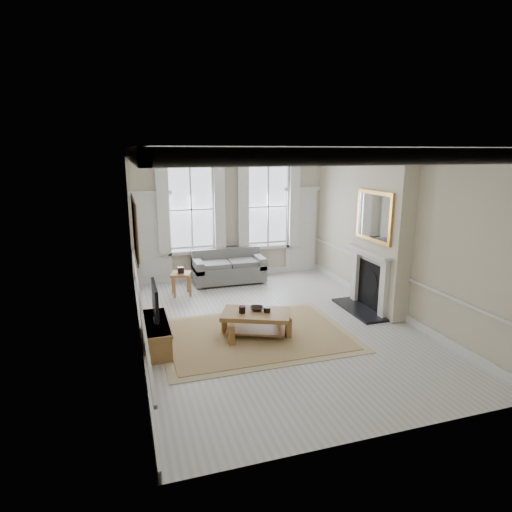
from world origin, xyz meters
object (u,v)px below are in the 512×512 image
object	(u,v)px
coffee_table	(256,316)
tv_stand	(156,334)
side_table	(181,277)
sofa	(228,269)

from	to	relation	value
coffee_table	tv_stand	bearing A→B (deg)	-158.60
side_table	sofa	bearing A→B (deg)	27.33
sofa	tv_stand	distance (m)	4.03
side_table	tv_stand	size ratio (longest dim) A/B	0.42
sofa	coffee_table	world-z (taller)	sofa
sofa	coffee_table	bearing A→B (deg)	-95.40
tv_stand	sofa	bearing A→B (deg)	57.79
side_table	coffee_table	size ratio (longest dim) A/B	0.39
sofa	tv_stand	xyz separation A→B (m)	(-2.15, -3.41, -0.12)
sofa	side_table	xyz separation A→B (m)	(-1.33, -0.69, 0.08)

